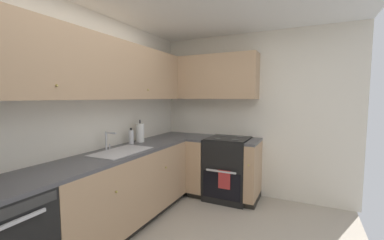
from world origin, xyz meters
The scene contains 13 objects.
wall_back centered at (0.00, 1.46, 1.25)m, with size 4.25×0.05×2.51m, color silver.
wall_right centered at (2.10, 0.00, 1.25)m, with size 0.05×2.98×2.51m, color silver.
lower_cabinets_back centered at (0.45, 1.14, 0.44)m, with size 2.05×0.62×0.88m.
countertop_back centered at (0.45, 1.14, 0.90)m, with size 3.26×0.60×0.04m, color #4C4C51.
lower_cabinets_right centered at (1.78, 0.41, 0.44)m, with size 0.62×1.02×0.88m.
countertop_right centered at (1.78, 0.41, 0.90)m, with size 0.60×1.02×0.03m.
oven_range centered at (1.80, 0.27, 0.47)m, with size 0.68×0.62×1.07m.
upper_cabinets_back centered at (0.29, 1.28, 1.85)m, with size 2.94×0.34×0.67m.
upper_cabinets_right centered at (1.92, 0.66, 1.85)m, with size 0.32×1.55×0.67m.
sink centered at (0.40, 1.11, 0.88)m, with size 0.69×0.40×0.10m.
faucet centered at (0.41, 1.32, 1.05)m, with size 0.07×0.16×0.22m.
soap_bottle centered at (0.83, 1.32, 1.01)m, with size 0.07×0.07×0.22m.
paper_towel_roll centered at (0.99, 1.30, 1.05)m, with size 0.11×0.11×0.32m.
Camera 1 is at (-1.74, -0.80, 1.54)m, focal length 23.00 mm.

